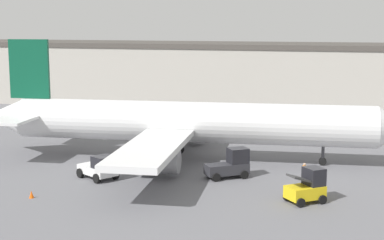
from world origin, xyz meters
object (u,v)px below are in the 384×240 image
object	(u,v)px
ground_crew_worker	(304,172)
airplane	(182,123)
safety_cone_near	(31,194)
pushback_tug	(100,168)
baggage_tug	(230,165)
belt_loader_truck	(308,187)

from	to	relation	value
ground_crew_worker	airplane	bearing A→B (deg)	-152.33
ground_crew_worker	safety_cone_near	distance (m)	21.12
ground_crew_worker	pushback_tug	world-z (taller)	pushback_tug
ground_crew_worker	baggage_tug	bearing A→B (deg)	-128.45
belt_loader_truck	airplane	bearing A→B (deg)	100.37
safety_cone_near	ground_crew_worker	bearing A→B (deg)	28.44
baggage_tug	pushback_tug	world-z (taller)	baggage_tug
belt_loader_truck	pushback_tug	distance (m)	16.99
ground_crew_worker	belt_loader_truck	distance (m)	5.18
airplane	safety_cone_near	xyz separation A→B (m)	(-6.68, -14.94, -3.23)
baggage_tug	safety_cone_near	bearing A→B (deg)	-179.09
baggage_tug	belt_loader_truck	distance (m)	8.42
belt_loader_truck	safety_cone_near	distance (m)	20.00
airplane	pushback_tug	size ratio (longest dim) A/B	10.48
airplane	safety_cone_near	distance (m)	16.68
safety_cone_near	belt_loader_truck	bearing A→B (deg)	14.33
baggage_tug	ground_crew_worker	bearing A→B (deg)	-35.82
ground_crew_worker	pushback_tug	bearing A→B (deg)	-116.91
ground_crew_worker	safety_cone_near	world-z (taller)	ground_crew_worker
ground_crew_worker	pushback_tug	xyz separation A→B (m)	(-16.14, -3.75, 0.10)
airplane	ground_crew_worker	size ratio (longest dim) A/B	24.80
baggage_tug	pushback_tug	bearing A→B (deg)	162.17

